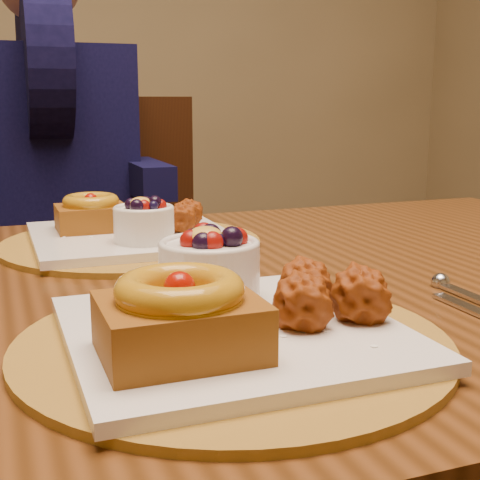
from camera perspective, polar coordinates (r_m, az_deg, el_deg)
name	(u,v)px	position (r m, az deg, el deg)	size (l,w,h in m)	color
dining_table	(171,345)	(0.82, -5.94, -8.94)	(1.60, 0.90, 0.76)	#3D200B
place_setting_near	(226,313)	(0.59, -1.16, -6.28)	(0.38, 0.38, 0.09)	brown
place_setting_far	(130,232)	(0.99, -9.35, 0.71)	(0.38, 0.38, 0.08)	brown
chair_far	(121,270)	(1.73, -10.10, -2.53)	(0.49, 0.49, 0.97)	black
diner	(47,126)	(1.74, -16.14, 9.36)	(0.52, 0.50, 0.85)	black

